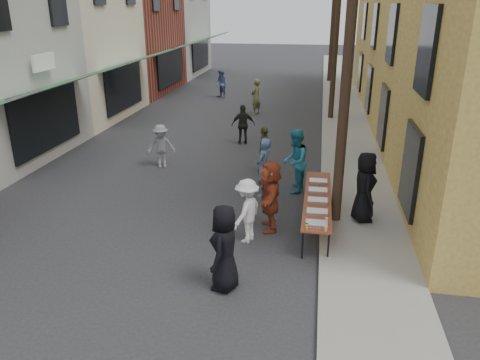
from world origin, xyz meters
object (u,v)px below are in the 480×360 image
(utility_pole_mid, at_px, (337,26))
(server, at_px, (365,187))
(utility_pole_far, at_px, (333,18))
(guest_front_c, at_px, (295,161))
(serving_table, at_px, (318,199))
(catering_tray_sausage, at_px, (317,224))
(guest_front_a, at_px, (225,248))
(utility_pole_near, at_px, (349,49))

(utility_pole_mid, bearing_deg, server, -86.69)
(utility_pole_far, height_order, guest_front_c, utility_pole_far)
(guest_front_c, xyz_separation_m, server, (1.92, -1.94, 0.05))
(utility_pole_mid, bearing_deg, serving_table, -92.35)
(utility_pole_mid, distance_m, server, 12.43)
(utility_pole_mid, height_order, serving_table, utility_pole_mid)
(catering_tray_sausage, distance_m, server, 2.26)
(catering_tray_sausage, height_order, guest_front_c, guest_front_c)
(utility_pole_far, xyz_separation_m, guest_front_a, (-2.31, -27.49, -3.58))
(guest_front_a, bearing_deg, catering_tray_sausage, 140.99)
(guest_front_a, height_order, guest_front_c, guest_front_c)
(utility_pole_near, bearing_deg, utility_pole_far, 90.00)
(utility_pole_mid, relative_size, serving_table, 2.25)
(serving_table, distance_m, catering_tray_sausage, 1.65)
(utility_pole_far, distance_m, guest_front_a, 27.82)
(guest_front_a, distance_m, guest_front_c, 5.61)
(utility_pole_mid, xyz_separation_m, catering_tray_sausage, (-0.50, -13.82, -3.71))
(catering_tray_sausage, distance_m, guest_front_a, 2.46)
(utility_pole_near, distance_m, utility_pole_far, 24.00)
(serving_table, bearing_deg, utility_pole_near, 19.06)
(serving_table, distance_m, server, 1.26)
(utility_pole_far, bearing_deg, guest_front_a, -94.80)
(server, bearing_deg, utility_pole_near, 89.33)
(utility_pole_mid, relative_size, catering_tray_sausage, 18.00)
(utility_pole_far, xyz_separation_m, serving_table, (-0.50, -24.17, -3.79))
(utility_pole_near, distance_m, utility_pole_mid, 12.00)
(utility_pole_near, xyz_separation_m, server, (0.69, 0.08, -3.46))
(utility_pole_near, xyz_separation_m, utility_pole_far, (0.00, 24.00, 0.00))
(utility_pole_near, bearing_deg, guest_front_a, -123.48)
(utility_pole_mid, distance_m, catering_tray_sausage, 14.32)
(utility_pole_mid, bearing_deg, guest_front_c, -97.03)
(guest_front_a, height_order, server, server)
(utility_pole_mid, relative_size, guest_front_c, 4.55)
(utility_pole_mid, xyz_separation_m, serving_table, (-0.50, -12.17, -3.79))
(serving_table, relative_size, guest_front_a, 2.19)
(serving_table, height_order, server, server)
(guest_front_c, bearing_deg, server, 49.71)
(serving_table, height_order, guest_front_c, guest_front_c)
(utility_pole_near, height_order, utility_pole_mid, same)
(utility_pole_near, relative_size, utility_pole_far, 1.00)
(serving_table, xyz_separation_m, guest_front_c, (-0.73, 2.19, 0.28))
(utility_pole_near, height_order, utility_pole_far, same)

